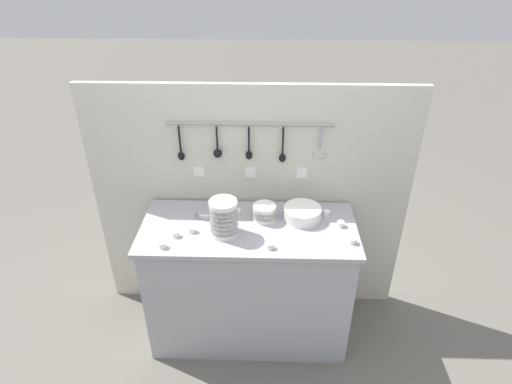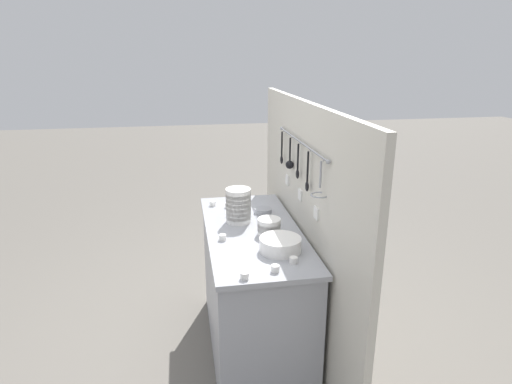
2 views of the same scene
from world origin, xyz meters
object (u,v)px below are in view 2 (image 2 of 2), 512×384
(cup_beside_plates, at_px, (228,205))
(cup_centre, at_px, (236,209))
(steel_mixing_bowl, at_px, (263,211))
(cup_edge_near, at_px, (275,268))
(cup_edge_far, at_px, (293,260))
(cup_back_right, at_px, (213,204))
(cup_front_right, at_px, (271,221))
(cup_front_left, at_px, (223,237))
(bowl_stack_tall_left, at_px, (238,206))
(bowl_stack_short_front, at_px, (269,227))
(cup_by_caddy, at_px, (245,276))
(plate_stack, at_px, (280,244))

(cup_beside_plates, distance_m, cup_centre, 0.10)
(steel_mixing_bowl, bearing_deg, cup_edge_near, -6.65)
(cup_edge_far, bearing_deg, cup_back_right, -160.11)
(cup_front_right, distance_m, cup_front_left, 0.40)
(cup_beside_plates, distance_m, cup_back_right, 0.12)
(cup_beside_plates, bearing_deg, bowl_stack_tall_left, 7.52)
(bowl_stack_short_front, distance_m, cup_edge_far, 0.41)
(cup_by_caddy, bearing_deg, bowl_stack_short_front, 155.96)
(steel_mixing_bowl, height_order, cup_edge_near, cup_edge_near)
(bowl_stack_tall_left, height_order, cup_edge_far, bowl_stack_tall_left)
(cup_front_right, xyz_separation_m, cup_beside_plates, (-0.36, -0.24, 0.00))
(steel_mixing_bowl, relative_size, cup_by_caddy, 2.78)
(cup_edge_near, distance_m, cup_back_right, 1.09)
(cup_front_left, distance_m, cup_by_caddy, 0.49)
(cup_centre, bearing_deg, cup_edge_far, 13.48)
(bowl_stack_short_front, height_order, plate_stack, bowl_stack_short_front)
(steel_mixing_bowl, xyz_separation_m, cup_edge_near, (0.85, -0.10, 0.00))
(cup_beside_plates, xyz_separation_m, cup_by_caddy, (1.05, -0.04, 0.00))
(plate_stack, bearing_deg, bowl_stack_tall_left, -160.10)
(plate_stack, height_order, cup_edge_far, plate_stack)
(cup_edge_near, relative_size, cup_by_caddy, 1.00)
(cup_edge_far, relative_size, cup_by_caddy, 1.00)
(cup_beside_plates, bearing_deg, cup_edge_far, 14.95)
(cup_edge_near, height_order, cup_by_caddy, same)
(bowl_stack_short_front, height_order, cup_edge_near, bowl_stack_short_front)
(cup_back_right, relative_size, cup_by_caddy, 1.00)
(steel_mixing_bowl, distance_m, cup_back_right, 0.40)
(cup_beside_plates, xyz_separation_m, cup_back_right, (-0.06, -0.11, 0.00))
(cup_centre, bearing_deg, steel_mixing_bowl, 71.45)
(cup_front_right, xyz_separation_m, cup_back_right, (-0.41, -0.35, 0.00))
(steel_mixing_bowl, distance_m, cup_edge_near, 0.86)
(steel_mixing_bowl, bearing_deg, cup_centre, -108.55)
(cup_front_left, relative_size, cup_back_right, 1.00)
(plate_stack, relative_size, cup_centre, 5.44)
(bowl_stack_short_front, relative_size, plate_stack, 0.60)
(bowl_stack_short_front, bearing_deg, steel_mixing_bowl, 174.82)
(cup_by_caddy, bearing_deg, bowl_stack_tall_left, 174.48)
(steel_mixing_bowl, xyz_separation_m, cup_back_right, (-0.21, -0.34, 0.00))
(steel_mixing_bowl, distance_m, cup_centre, 0.19)
(bowl_stack_short_front, bearing_deg, cup_centre, -161.18)
(plate_stack, bearing_deg, steel_mixing_bowl, 178.28)
(bowl_stack_tall_left, distance_m, cup_centre, 0.22)
(cup_centre, bearing_deg, cup_front_left, -16.94)
(bowl_stack_tall_left, bearing_deg, cup_front_left, -26.12)
(plate_stack, distance_m, cup_edge_far, 0.16)
(bowl_stack_short_front, bearing_deg, plate_stack, 3.69)
(cup_front_right, distance_m, cup_centre, 0.33)
(bowl_stack_short_front, distance_m, cup_edge_near, 0.48)
(bowl_stack_short_front, height_order, cup_front_right, bowl_stack_short_front)
(cup_edge_near, bearing_deg, cup_back_right, -167.24)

